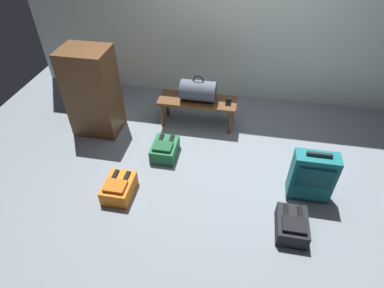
{
  "coord_description": "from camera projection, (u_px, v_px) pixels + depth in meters",
  "views": [
    {
      "loc": [
        0.14,
        -2.65,
        2.55
      ],
      "look_at": [
        -0.35,
        0.02,
        0.25
      ],
      "focal_mm": 29.55,
      "sensor_mm": 36.0,
      "label": 1
    }
  ],
  "objects": [
    {
      "name": "bench",
      "position": [
        198.0,
        103.0,
        4.07
      ],
      "size": [
        1.0,
        0.36,
        0.38
      ],
      "color": "brown",
      "rests_on": "ground"
    },
    {
      "name": "suitcase_upright_teal",
      "position": [
        312.0,
        175.0,
        3.1
      ],
      "size": [
        0.42,
        0.21,
        0.6
      ],
      "color": "#14666B",
      "rests_on": "ground"
    },
    {
      "name": "ground_plane",
      "position": [
        222.0,
        165.0,
        3.66
      ],
      "size": [
        6.6,
        6.6,
        0.0
      ],
      "primitive_type": "plane",
      "color": "slate"
    },
    {
      "name": "cell_phone",
      "position": [
        228.0,
        103.0,
        3.97
      ],
      "size": [
        0.07,
        0.14,
        0.01
      ],
      "color": "black",
      "rests_on": "bench"
    },
    {
      "name": "backpack_dark",
      "position": [
        292.0,
        225.0,
        2.92
      ],
      "size": [
        0.28,
        0.38,
        0.21
      ],
      "color": "black",
      "rests_on": "ground"
    },
    {
      "name": "duffel_bag_slate",
      "position": [
        198.0,
        91.0,
        3.95
      ],
      "size": [
        0.44,
        0.26,
        0.34
      ],
      "color": "#475160",
      "rests_on": "bench"
    },
    {
      "name": "backpack_orange",
      "position": [
        119.0,
        188.0,
        3.27
      ],
      "size": [
        0.28,
        0.38,
        0.21
      ],
      "color": "orange",
      "rests_on": "ground"
    },
    {
      "name": "side_cabinet",
      "position": [
        93.0,
        92.0,
        3.84
      ],
      "size": [
        0.56,
        0.44,
        1.1
      ],
      "color": "brown",
      "rests_on": "ground"
    },
    {
      "name": "backpack_green",
      "position": [
        165.0,
        149.0,
        3.73
      ],
      "size": [
        0.28,
        0.38,
        0.21
      ],
      "color": "#1E6038",
      "rests_on": "ground"
    }
  ]
}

